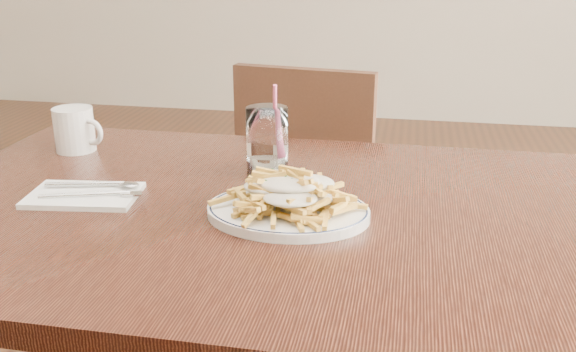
% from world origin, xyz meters
% --- Properties ---
extents(table, '(1.20, 0.80, 0.75)m').
position_xyz_m(table, '(0.00, 0.00, 0.67)').
color(table, black).
rests_on(table, ground).
extents(chair_far, '(0.45, 0.45, 0.86)m').
position_xyz_m(chair_far, '(-0.02, 0.79, 0.48)').
color(chair_far, '#331C11').
rests_on(chair_far, ground).
extents(fries_plate, '(0.32, 0.30, 0.02)m').
position_xyz_m(fries_plate, '(0.07, -0.04, 0.76)').
color(fries_plate, white).
rests_on(fries_plate, table).
extents(loaded_fries, '(0.22, 0.19, 0.06)m').
position_xyz_m(loaded_fries, '(0.07, -0.04, 0.80)').
color(loaded_fries, gold).
rests_on(loaded_fries, fries_plate).
extents(napkin, '(0.20, 0.14, 0.01)m').
position_xyz_m(napkin, '(-0.29, -0.03, 0.75)').
color(napkin, silver).
rests_on(napkin, table).
extents(cutlery, '(0.19, 0.12, 0.01)m').
position_xyz_m(cutlery, '(-0.29, -0.02, 0.76)').
color(cutlery, silver).
rests_on(cutlery, napkin).
extents(water_glass, '(0.08, 0.08, 0.17)m').
position_xyz_m(water_glass, '(-0.01, 0.16, 0.81)').
color(water_glass, white).
rests_on(water_glass, table).
extents(coffee_mug, '(0.12, 0.08, 0.09)m').
position_xyz_m(coffee_mug, '(-0.44, 0.22, 0.80)').
color(coffee_mug, white).
rests_on(coffee_mug, table).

